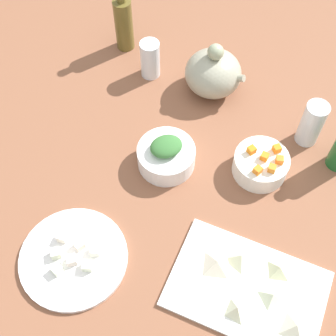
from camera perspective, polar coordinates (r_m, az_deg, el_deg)
tabletop at (r=120.40cm, az=-0.00°, el=-1.63°), size 190.00×190.00×3.00cm
cutting_board at (r=108.25cm, az=9.72°, el=-14.48°), size 36.04×25.54×1.00cm
plate_tofu at (r=111.23cm, az=-11.57°, el=-10.82°), size 25.21×25.21×1.20cm
bowl_greens at (r=119.07cm, az=-0.22°, el=1.42°), size 14.96×14.96×5.99cm
bowl_carrots at (r=120.18cm, az=11.34°, el=0.43°), size 14.02×14.02×5.86cm
teapot at (r=132.99cm, az=5.61°, el=11.61°), size 17.49×15.74×16.65cm
bottle_1 at (r=144.02cm, az=-5.50°, el=17.40°), size 5.47×5.47×22.20cm
drinking_glass_0 at (r=137.11cm, az=-2.22°, el=13.27°), size 5.67×5.67×11.77cm
drinking_glass_1 at (r=126.20cm, az=17.30°, el=5.26°), size 5.93×5.93×13.47cm
carrot_cube_0 at (r=114.53cm, az=11.01°, el=-0.27°), size 2.25×2.25×1.80cm
carrot_cube_1 at (r=115.53cm, az=12.70°, el=-0.05°), size 2.06×2.06×1.80cm
carrot_cube_2 at (r=117.03cm, az=11.83°, el=1.39°), size 1.83×1.83×1.80cm
carrot_cube_3 at (r=119.05cm, az=13.28°, el=2.34°), size 2.54×2.54×1.80cm
carrot_cube_4 at (r=117.54cm, az=10.27°, el=2.21°), size 2.44×2.44×1.80cm
carrot_cube_5 at (r=117.28cm, az=13.59°, el=0.96°), size 2.33×2.33×1.80cm
chopped_greens_mound at (r=115.24cm, az=-0.22°, el=2.68°), size 10.45×10.65×3.25cm
tofu_cube_0 at (r=109.20cm, az=-9.01°, el=-10.02°), size 2.95×2.95×2.20cm
tofu_cube_1 at (r=111.93cm, az=-12.90°, el=-8.30°), size 2.60×2.60×2.20cm
tofu_cube_2 at (r=110.34cm, az=-10.91°, el=-9.31°), size 2.86×2.86×2.20cm
tofu_cube_3 at (r=108.13cm, az=-9.90°, el=-11.80°), size 2.90×2.90×2.20cm
tofu_cube_4 at (r=109.29cm, az=-11.82°, el=-11.05°), size 3.11×3.11×2.20cm
tofu_cube_5 at (r=110.68cm, az=-13.66°, el=-10.18°), size 3.11×3.11×2.20cm
tofu_cube_6 at (r=109.22cm, az=-13.55°, el=-12.06°), size 2.67×2.67×2.20cm
dumpling_0 at (r=106.29cm, az=15.50°, el=-18.39°), size 7.59×7.60×2.58cm
dumpling_1 at (r=107.37cm, az=6.03°, el=-11.62°), size 7.64×7.72×2.57cm
dumpling_2 at (r=107.07cm, az=12.80°, el=-15.17°), size 5.26×4.86×2.31cm
dumpling_3 at (r=109.19cm, az=13.54°, el=-12.06°), size 5.66×5.45×2.63cm
dumpling_4 at (r=104.48cm, az=8.49°, el=-16.90°), size 5.86×5.85×3.05cm
dumpling_5 at (r=108.68cm, az=9.00°, el=-10.86°), size 7.58×7.24×2.38cm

